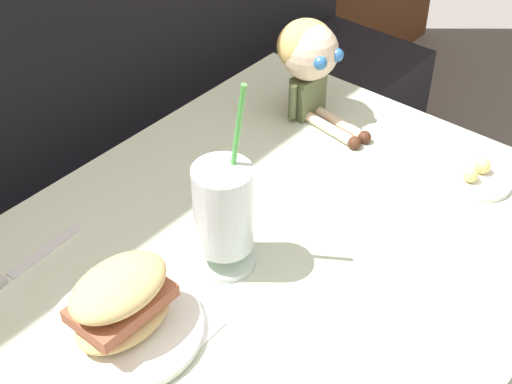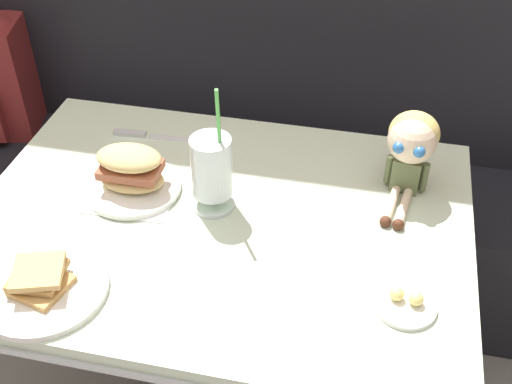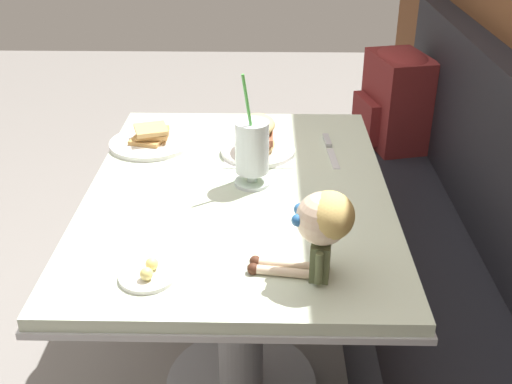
{
  "view_description": "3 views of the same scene",
  "coord_description": "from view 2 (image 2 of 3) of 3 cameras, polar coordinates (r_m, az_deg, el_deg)",
  "views": [
    {
      "loc": [
        -0.62,
        -0.35,
        1.55
      ],
      "look_at": [
        0.05,
        0.21,
        0.84
      ],
      "focal_mm": 51.77,
      "sensor_mm": 36.0,
      "label": 1
    },
    {
      "loc": [
        0.31,
        -0.84,
        1.68
      ],
      "look_at": [
        0.09,
        0.15,
        0.86
      ],
      "focal_mm": 45.17,
      "sensor_mm": 36.0,
      "label": 2
    },
    {
      "loc": [
        1.47,
        0.26,
        1.52
      ],
      "look_at": [
        0.06,
        0.23,
        0.76
      ],
      "focal_mm": 43.6,
      "sensor_mm": 36.0,
      "label": 3
    }
  ],
  "objects": [
    {
      "name": "seated_doll",
      "position": [
        1.46,
        13.63,
        4.21
      ],
      "size": [
        0.13,
        0.23,
        0.2
      ],
      "color": "#5B6642",
      "rests_on": "diner_table"
    },
    {
      "name": "butter_knife",
      "position": [
        1.7,
        -10.02,
        5.02
      ],
      "size": [
        0.24,
        0.03,
        0.01
      ],
      "color": "silver",
      "rests_on": "diner_table"
    },
    {
      "name": "toast_plate",
      "position": [
        1.32,
        -18.37,
        -7.87
      ],
      "size": [
        0.25,
        0.25,
        0.06
      ],
      "color": "white",
      "rests_on": "diner_table"
    },
    {
      "name": "sandwich_plate",
      "position": [
        1.49,
        -10.97,
        1.52
      ],
      "size": [
        0.22,
        0.22,
        0.12
      ],
      "color": "white",
      "rests_on": "diner_table"
    },
    {
      "name": "booth_bench",
      "position": [
        2.16,
        1.4,
        0.31
      ],
      "size": [
        2.6,
        0.48,
        1.0
      ],
      "color": "black",
      "rests_on": "ground"
    },
    {
      "name": "diner_table",
      "position": [
        1.56,
        -3.04,
        -7.68
      ],
      "size": [
        1.11,
        0.81,
        0.74
      ],
      "color": "beige",
      "rests_on": "ground"
    },
    {
      "name": "milkshake_glass",
      "position": [
        1.39,
        -3.93,
        1.9
      ],
      "size": [
        0.1,
        0.1,
        0.32
      ],
      "color": "silver",
      "rests_on": "diner_table"
    },
    {
      "name": "butter_saucer",
      "position": [
        1.27,
        13.09,
        -9.56
      ],
      "size": [
        0.12,
        0.12,
        0.04
      ],
      "color": "white",
      "rests_on": "diner_table"
    }
  ]
}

